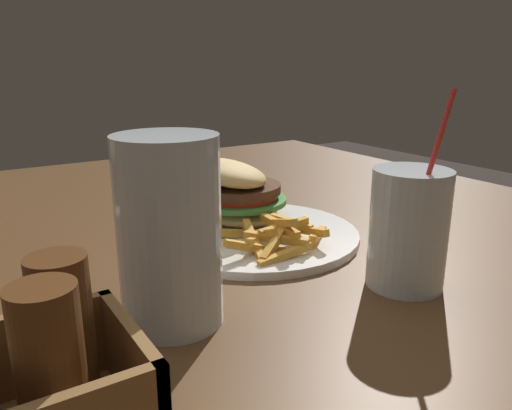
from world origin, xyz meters
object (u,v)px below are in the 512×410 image
(juice_glass, at_px, (408,233))
(condiment_caddy, at_px, (62,382))
(meal_plate_near, at_px, (245,209))
(beer_glass, at_px, (170,235))
(spoon, at_px, (167,206))

(juice_glass, relative_size, condiment_caddy, 1.77)
(meal_plate_near, height_order, condiment_caddy, condiment_caddy)
(beer_glass, xyz_separation_m, juice_glass, (-0.06, -0.24, -0.03))
(meal_plate_near, height_order, spoon, meal_plate_near)
(juice_glass, bearing_deg, condiment_caddy, 96.90)
(beer_glass, height_order, condiment_caddy, beer_glass)
(meal_plate_near, xyz_separation_m, condiment_caddy, (-0.28, 0.30, 0.01))
(beer_glass, xyz_separation_m, condiment_caddy, (-0.11, 0.12, -0.04))
(beer_glass, distance_m, juice_glass, 0.25)
(condiment_caddy, bearing_deg, beer_glass, -48.04)
(meal_plate_near, distance_m, juice_glass, 0.24)
(meal_plate_near, xyz_separation_m, juice_glass, (-0.23, -0.05, 0.02))
(meal_plate_near, distance_m, condiment_caddy, 0.41)
(juice_glass, height_order, condiment_caddy, juice_glass)
(juice_glass, bearing_deg, beer_glass, 75.13)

